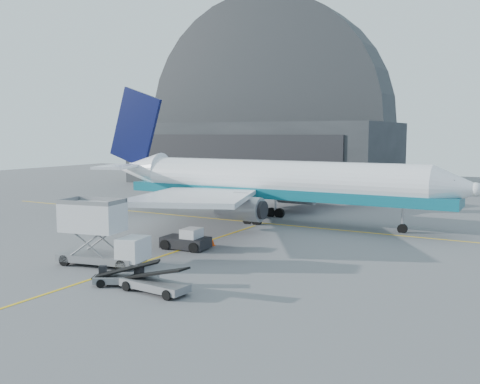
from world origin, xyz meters
The scene contains 9 objects.
ground centered at (0.00, 0.00, 0.00)m, with size 200.00×200.00×0.00m, color #565659.
taxi_lines centered at (0.00, 12.67, 0.01)m, with size 80.00×42.12×0.02m.
hangar centered at (-22.00, 64.95, 9.54)m, with size 50.00×28.30×28.00m.
airliner centered at (-0.73, 21.66, 4.52)m, with size 46.00×44.61×16.14m.
catering_truck centered at (-2.30, -3.09, 2.40)m, with size 7.24×3.69×4.75m.
pushback_tug centered at (0.18, 4.86, 0.71)m, with size 4.23×2.66×1.88m.
belt_loader_a centered at (3.04, -6.35, 0.52)m, with size 4.37×3.21×1.70m.
belt_loader_b centered at (5.70, -6.70, 0.59)m, with size 5.10×2.11×1.92m.
traffic_cone centered at (1.46, 7.04, 0.28)m, with size 0.41×0.41×0.60m.
Camera 1 is at (26.53, -32.86, 10.07)m, focal length 40.00 mm.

